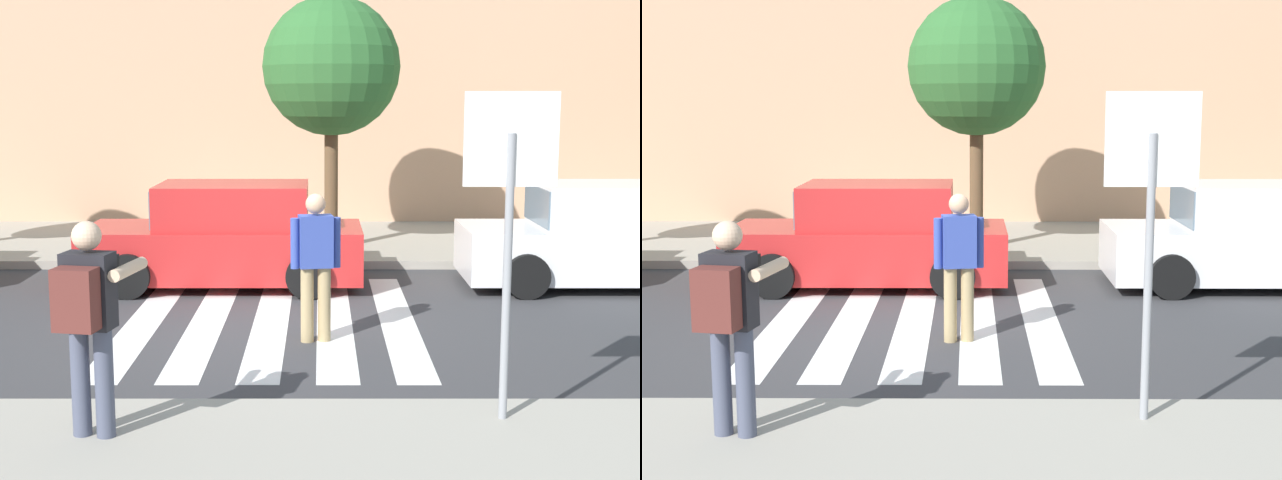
{
  "view_description": "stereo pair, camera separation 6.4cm",
  "coord_description": "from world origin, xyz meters",
  "views": [
    {
      "loc": [
        0.62,
        -10.83,
        2.79
      ],
      "look_at": [
        0.6,
        -0.2,
        1.1
      ],
      "focal_mm": 50.0,
      "sensor_mm": 36.0,
      "label": 1
    },
    {
      "loc": [
        0.68,
        -10.83,
        2.79
      ],
      "look_at": [
        0.6,
        -0.2,
        1.1
      ],
      "focal_mm": 50.0,
      "sensor_mm": 36.0,
      "label": 2
    }
  ],
  "objects": [
    {
      "name": "crosswalk_stripe_3",
      "position": [
        0.8,
        0.2,
        0.0
      ],
      "size": [
        0.44,
        5.2,
        0.01
      ],
      "primitive_type": "cube",
      "color": "silver",
      "rests_on": "ground"
    },
    {
      "name": "stop_sign",
      "position": [
        2.15,
        -3.67,
        2.12
      ],
      "size": [
        0.76,
        0.08,
        2.71
      ],
      "color": "gray",
      "rests_on": "sidewalk_near"
    },
    {
      "name": "crosswalk_stripe_4",
      "position": [
        1.6,
        0.2,
        0.0
      ],
      "size": [
        0.44,
        5.2,
        0.01
      ],
      "primitive_type": "cube",
      "color": "silver",
      "rests_on": "ground"
    },
    {
      "name": "photographer_with_backpack",
      "position": [
        -1.18,
        -4.1,
        1.17
      ],
      "size": [
        0.67,
        0.91,
        1.72
      ],
      "color": "#474C60",
      "rests_on": "sidewalk_near"
    },
    {
      "name": "parked_car_white",
      "position": [
        4.84,
        2.3,
        0.73
      ],
      "size": [
        4.1,
        1.92,
        1.55
      ],
      "color": "white",
      "rests_on": "ground"
    },
    {
      "name": "pedestrian_crossing",
      "position": [
        0.57,
        -0.79,
        0.97
      ],
      "size": [
        0.57,
        0.3,
        1.72
      ],
      "color": "tan",
      "rests_on": "ground"
    },
    {
      "name": "crosswalk_stripe_1",
      "position": [
        -0.8,
        0.2,
        0.0
      ],
      "size": [
        0.44,
        5.2,
        0.01
      ],
      "primitive_type": "cube",
      "color": "silver",
      "rests_on": "ground"
    },
    {
      "name": "parked_car_red",
      "position": [
        -0.77,
        2.3,
        0.73
      ],
      "size": [
        4.1,
        1.92,
        1.55
      ],
      "color": "red",
      "rests_on": "ground"
    },
    {
      "name": "crosswalk_stripe_2",
      "position": [
        0.0,
        0.2,
        0.0
      ],
      "size": [
        0.44,
        5.2,
        0.01
      ],
      "primitive_type": "cube",
      "color": "silver",
      "rests_on": "ground"
    },
    {
      "name": "street_tree_center",
      "position": [
        0.82,
        4.88,
        3.33
      ],
      "size": [
        2.41,
        2.41,
        4.41
      ],
      "color": "brown",
      "rests_on": "sidewalk_far"
    },
    {
      "name": "crosswalk_stripe_0",
      "position": [
        -1.6,
        0.2,
        0.0
      ],
      "size": [
        0.44,
        5.2,
        0.01
      ],
      "primitive_type": "cube",
      "color": "silver",
      "rests_on": "ground"
    },
    {
      "name": "building_facade_far",
      "position": [
        0.0,
        10.4,
        3.05
      ],
      "size": [
        56.0,
        4.0,
        6.09
      ],
      "primitive_type": "cube",
      "color": "tan",
      "rests_on": "ground"
    },
    {
      "name": "ground_plane",
      "position": [
        0.0,
        0.0,
        0.0
      ],
      "size": [
        120.0,
        120.0,
        0.0
      ],
      "primitive_type": "plane",
      "color": "#38383A"
    },
    {
      "name": "sidewalk_far",
      "position": [
        0.0,
        6.0,
        0.07
      ],
      "size": [
        60.0,
        4.8,
        0.14
      ],
      "primitive_type": "cube",
      "color": "#9E998C",
      "rests_on": "ground"
    }
  ]
}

